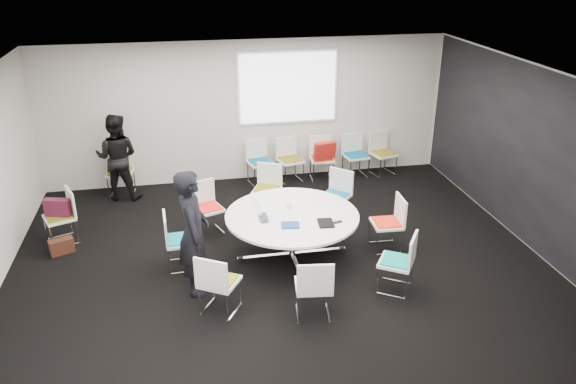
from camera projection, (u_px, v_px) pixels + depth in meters
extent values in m
cube|color=black|center=(280.00, 265.00, 8.51)|extent=(8.00, 7.00, 0.04)
cube|color=white|center=(279.00, 79.00, 7.36)|extent=(8.00, 7.00, 0.04)
cube|color=#B9B3AE|center=(248.00, 111.00, 11.09)|extent=(8.00, 0.04, 2.80)
cube|color=#B9B3AE|center=(354.00, 334.00, 4.78)|extent=(8.00, 0.04, 2.80)
cube|color=#B9B3AE|center=(536.00, 159.00, 8.64)|extent=(0.04, 7.00, 2.80)
cube|color=black|center=(534.00, 159.00, 8.63)|extent=(0.01, 6.94, 2.74)
cube|color=silver|center=(292.00, 254.00, 8.68)|extent=(0.90, 0.90, 0.08)
cylinder|color=silver|center=(292.00, 236.00, 8.55)|extent=(0.10, 0.10, 0.65)
cylinder|color=white|center=(292.00, 216.00, 8.41)|extent=(2.01, 2.01, 0.04)
cube|color=white|center=(288.00, 88.00, 10.99)|extent=(1.90, 0.03, 1.35)
cube|color=silver|center=(385.00, 237.00, 8.84)|extent=(0.44, 0.44, 0.42)
cube|color=white|center=(387.00, 224.00, 8.75)|extent=(0.46, 0.48, 0.04)
cube|color=red|center=(387.00, 222.00, 8.74)|extent=(0.40, 0.42, 0.03)
cube|color=white|center=(401.00, 210.00, 8.69)|extent=(0.06, 0.46, 0.42)
cube|color=silver|center=(335.00, 209.00, 9.78)|extent=(0.59, 0.59, 0.42)
cube|color=white|center=(335.00, 197.00, 9.69)|extent=(0.64, 0.64, 0.04)
cube|color=#0B6380|center=(335.00, 195.00, 9.68)|extent=(0.55, 0.55, 0.03)
cube|color=white|center=(341.00, 180.00, 9.76)|extent=(0.36, 0.35, 0.42)
cube|color=silver|center=(267.00, 202.00, 10.02)|extent=(0.56, 0.56, 0.42)
cube|color=white|center=(267.00, 190.00, 9.93)|extent=(0.60, 0.59, 0.04)
cube|color=#6F6A14|center=(267.00, 189.00, 9.92)|extent=(0.52, 0.51, 0.03)
cube|color=white|center=(270.00, 174.00, 10.02)|extent=(0.43, 0.22, 0.42)
cube|color=silver|center=(208.00, 222.00, 9.32)|extent=(0.54, 0.54, 0.42)
cube|color=white|center=(208.00, 209.00, 9.23)|extent=(0.59, 0.58, 0.04)
cube|color=red|center=(208.00, 208.00, 9.22)|extent=(0.51, 0.50, 0.03)
cube|color=white|center=(202.00, 192.00, 9.30)|extent=(0.44, 0.20, 0.42)
cube|color=silver|center=(182.00, 254.00, 8.35)|extent=(0.44, 0.44, 0.42)
cube|color=white|center=(181.00, 241.00, 8.26)|extent=(0.46, 0.48, 0.04)
cube|color=#087782|center=(181.00, 239.00, 8.25)|extent=(0.40, 0.42, 0.03)
cube|color=white|center=(165.00, 228.00, 8.12)|extent=(0.06, 0.46, 0.42)
cube|color=silver|center=(220.00, 297.00, 7.34)|extent=(0.58, 0.58, 0.42)
cube|color=white|center=(219.00, 282.00, 7.25)|extent=(0.62, 0.62, 0.04)
cube|color=olive|center=(219.00, 280.00, 7.24)|extent=(0.54, 0.53, 0.03)
cube|color=white|center=(211.00, 275.00, 6.98)|extent=(0.41, 0.27, 0.42)
cube|color=silver|center=(313.00, 301.00, 7.26)|extent=(0.47, 0.47, 0.42)
cube|color=white|center=(313.00, 286.00, 7.17)|extent=(0.51, 0.50, 0.04)
cube|color=red|center=(313.00, 284.00, 7.15)|extent=(0.45, 0.43, 0.03)
cube|color=white|center=(316.00, 280.00, 6.88)|extent=(0.46, 0.10, 0.42)
cube|color=silver|center=(395.00, 276.00, 7.79)|extent=(0.58, 0.58, 0.42)
cube|color=white|center=(396.00, 262.00, 7.70)|extent=(0.62, 0.63, 0.04)
cube|color=#08847B|center=(396.00, 260.00, 7.69)|extent=(0.54, 0.54, 0.03)
cube|color=white|center=(413.00, 250.00, 7.53)|extent=(0.28, 0.40, 0.42)
cube|color=silver|center=(261.00, 173.00, 11.27)|extent=(0.50, 0.50, 0.42)
cube|color=white|center=(260.00, 163.00, 11.18)|extent=(0.55, 0.53, 0.04)
cube|color=#0A5378|center=(260.00, 161.00, 11.17)|extent=(0.47, 0.46, 0.03)
cube|color=white|center=(256.00, 149.00, 11.26)|extent=(0.46, 0.14, 0.42)
cube|color=silver|center=(290.00, 171.00, 11.38)|extent=(0.51, 0.51, 0.42)
cube|color=white|center=(290.00, 161.00, 11.29)|extent=(0.55, 0.53, 0.04)
cube|color=brown|center=(290.00, 159.00, 11.27)|extent=(0.48, 0.46, 0.03)
cube|color=white|center=(286.00, 147.00, 11.37)|extent=(0.46, 0.14, 0.42)
cube|color=silver|center=(322.00, 170.00, 11.46)|extent=(0.45, 0.45, 0.42)
cube|color=white|center=(322.00, 159.00, 11.36)|extent=(0.49, 0.47, 0.04)
cube|color=red|center=(322.00, 158.00, 11.35)|extent=(0.42, 0.41, 0.03)
cube|color=white|center=(320.00, 145.00, 11.46)|extent=(0.46, 0.07, 0.42)
cube|color=silver|center=(355.00, 167.00, 11.62)|extent=(0.47, 0.47, 0.42)
cube|color=white|center=(356.00, 156.00, 11.52)|extent=(0.52, 0.50, 0.04)
cube|color=#095E88|center=(356.00, 155.00, 11.51)|extent=(0.45, 0.43, 0.03)
cube|color=white|center=(352.00, 142.00, 11.61)|extent=(0.46, 0.10, 0.42)
cube|color=silver|center=(383.00, 165.00, 11.73)|extent=(0.52, 0.52, 0.42)
cube|color=white|center=(383.00, 154.00, 11.63)|extent=(0.56, 0.55, 0.04)
cube|color=olive|center=(384.00, 153.00, 11.62)|extent=(0.49, 0.47, 0.03)
cube|color=white|center=(378.00, 141.00, 11.71)|extent=(0.45, 0.16, 0.42)
cube|color=silver|center=(62.00, 230.00, 9.04)|extent=(0.55, 0.55, 0.42)
cube|color=white|center=(59.00, 218.00, 8.95)|extent=(0.58, 0.59, 0.04)
cube|color=#647018|center=(59.00, 216.00, 8.93)|extent=(0.50, 0.51, 0.03)
cube|color=white|center=(71.00, 201.00, 8.96)|extent=(0.21, 0.44, 0.42)
cube|color=silver|center=(122.00, 184.00, 10.77)|extent=(0.49, 0.49, 0.42)
cube|color=white|center=(120.00, 173.00, 10.68)|extent=(0.53, 0.51, 0.04)
cube|color=#656A13|center=(120.00, 172.00, 10.66)|extent=(0.46, 0.44, 0.03)
cube|color=white|center=(121.00, 158.00, 10.77)|extent=(0.46, 0.11, 0.42)
imported|color=black|center=(193.00, 233.00, 7.52)|extent=(0.46, 0.67, 1.79)
imported|color=black|center=(117.00, 157.00, 10.39)|extent=(0.91, 0.77, 1.64)
imported|color=#333338|center=(266.00, 217.00, 8.28)|extent=(0.21, 0.32, 0.02)
cube|color=silver|center=(256.00, 206.00, 8.38)|extent=(0.11, 0.29, 0.22)
cube|color=black|center=(326.00, 223.00, 8.12)|extent=(0.25, 0.32, 0.02)
cube|color=navy|center=(290.00, 225.00, 8.05)|extent=(0.29, 0.23, 0.03)
cube|color=silver|center=(326.00, 202.00, 8.81)|extent=(0.36, 0.32, 0.00)
cube|color=white|center=(331.00, 211.00, 8.50)|extent=(0.35, 0.29, 0.00)
cylinder|color=white|center=(289.00, 206.00, 8.57)|extent=(0.08, 0.08, 0.09)
cube|color=black|center=(338.00, 222.00, 8.16)|extent=(0.15, 0.11, 0.01)
cube|color=#51152A|center=(58.00, 207.00, 8.87)|extent=(0.42, 0.24, 0.28)
cube|color=#391C12|center=(62.00, 246.00, 8.75)|extent=(0.39, 0.29, 0.24)
cube|color=#AC1A15|center=(325.00, 151.00, 11.07)|extent=(0.46, 0.23, 0.36)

